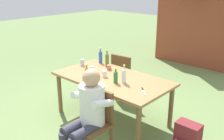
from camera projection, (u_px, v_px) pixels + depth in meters
The scene contains 17 objects.
ground_plane at pixel (112, 119), 4.25m from camera, with size 24.00×24.00×0.00m, color #6B844C.
dining_table at pixel (112, 82), 4.03m from camera, with size 1.83×0.98×0.74m.
chair_near_right at pixel (94, 119), 3.28m from camera, with size 0.45×0.45×0.87m.
chair_far_left at pixel (124, 73), 4.90m from camera, with size 0.48×0.48×0.87m.
person_in_white_shirt at pixel (88, 111), 3.14m from camera, with size 0.47×0.61×1.18m.
bottle_blue at pixel (100, 56), 4.67m from camera, with size 0.06×0.06×0.28m.
bottle_amber at pixel (87, 74), 3.83m from camera, with size 0.06×0.06×0.26m.
bottle_clear at pixel (124, 75), 3.75m from camera, with size 0.06×0.06×0.28m.
bottle_olive at pixel (107, 59), 4.46m from camera, with size 0.06×0.06×0.31m.
bottle_green at pixel (116, 76), 3.76m from camera, with size 0.06×0.06×0.23m.
cup_terracotta at pixel (109, 67), 4.32m from camera, with size 0.07×0.07×0.09m, color #BC6B47.
cup_steel at pixel (82, 63), 4.54m from camera, with size 0.07×0.07×0.11m, color #B2B7BC.
cup_glass at pixel (92, 70), 4.18m from camera, with size 0.07×0.07×0.11m, color silver.
cup_white at pixel (104, 74), 4.01m from camera, with size 0.08×0.08×0.11m, color white.
table_knife at pixel (143, 91), 3.50m from camera, with size 0.19×0.18×0.01m.
backpack_by_near_side at pixel (187, 140), 3.32m from camera, with size 0.31×0.25×0.45m.
brick_kiosk at pixel (207, 13), 7.10m from camera, with size 2.48×1.96×2.51m.
Camera 1 is at (2.52, -2.77, 2.16)m, focal length 41.15 mm.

